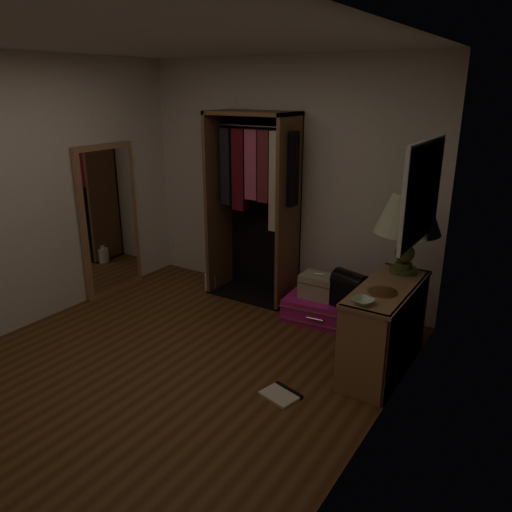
% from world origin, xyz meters
% --- Properties ---
extents(ground, '(4.00, 4.00, 0.00)m').
position_xyz_m(ground, '(0.00, 0.00, 0.00)').
color(ground, '#513117').
rests_on(ground, ground).
extents(room_walls, '(3.52, 4.02, 2.60)m').
position_xyz_m(room_walls, '(0.08, 0.04, 1.50)').
color(room_walls, beige).
rests_on(room_walls, ground).
extents(console_bookshelf, '(0.42, 1.12, 0.75)m').
position_xyz_m(console_bookshelf, '(1.54, 1.04, 0.39)').
color(console_bookshelf, '#8E6745').
rests_on(console_bookshelf, ground).
extents(open_wardrobe, '(1.01, 0.50, 2.05)m').
position_xyz_m(open_wardrobe, '(-0.21, 1.77, 1.22)').
color(open_wardrobe, brown).
rests_on(open_wardrobe, ground).
extents(floor_mirror, '(0.06, 0.80, 1.70)m').
position_xyz_m(floor_mirror, '(-1.70, 1.00, 0.85)').
color(floor_mirror, '#9F704D').
rests_on(floor_mirror, ground).
extents(pink_suitcase, '(0.83, 0.64, 0.24)m').
position_xyz_m(pink_suitcase, '(0.72, 1.60, 0.12)').
color(pink_suitcase, '#D21985').
rests_on(pink_suitcase, ground).
extents(train_case, '(0.36, 0.25, 0.26)m').
position_xyz_m(train_case, '(0.66, 1.58, 0.36)').
color(train_case, tan).
rests_on(train_case, pink_suitcase).
extents(black_bag, '(0.39, 0.31, 0.37)m').
position_xyz_m(black_bag, '(1.01, 1.53, 0.43)').
color(black_bag, black).
rests_on(black_bag, pink_suitcase).
extents(table_lamp, '(0.60, 0.60, 0.70)m').
position_xyz_m(table_lamp, '(1.54, 1.40, 1.26)').
color(table_lamp, '#3D4E25').
rests_on(table_lamp, console_bookshelf).
extents(brass_tray, '(0.29, 0.29, 0.01)m').
position_xyz_m(brass_tray, '(1.54, 0.85, 0.76)').
color(brass_tray, '#B17D44').
rests_on(brass_tray, console_bookshelf).
extents(ceramic_bowl, '(0.20, 0.20, 0.04)m').
position_xyz_m(ceramic_bowl, '(1.49, 0.57, 0.77)').
color(ceramic_bowl, '#B1D5B3').
rests_on(ceramic_bowl, console_bookshelf).
extents(white_jug, '(0.15, 0.15, 0.24)m').
position_xyz_m(white_jug, '(-0.75, 1.60, 0.10)').
color(white_jug, white).
rests_on(white_jug, ground).
extents(floor_book, '(0.33, 0.29, 0.03)m').
position_xyz_m(floor_book, '(1.03, 0.18, 0.01)').
color(floor_book, beige).
rests_on(floor_book, ground).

